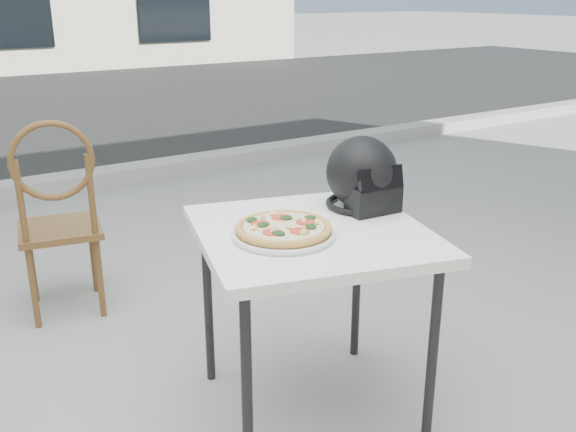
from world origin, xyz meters
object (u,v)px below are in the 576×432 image
cafe_table_main (312,247)px  helmet (363,177)px  plate (284,234)px  pizza (284,228)px  cafe_chair_main (58,209)px

cafe_table_main → helmet: helmet is taller
cafe_table_main → plate: size_ratio=2.16×
pizza → cafe_chair_main: (-0.42, 1.27, -0.22)m
helmet → cafe_chair_main: (-0.83, 1.16, -0.30)m
plate → helmet: size_ratio=1.50×
pizza → cafe_chair_main: size_ratio=0.42×
cafe_table_main → helmet: (0.29, 0.09, 0.18)m
plate → pizza: 0.02m
cafe_table_main → pizza: bearing=-173.4°
cafe_chair_main → pizza: bearing=119.4°
cafe_table_main → pizza: size_ratio=2.30×
cafe_chair_main → cafe_table_main: bearing=124.5°
pizza → helmet: size_ratio=1.40×
helmet → plate: bearing=-161.7°
cafe_table_main → helmet: size_ratio=3.23×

